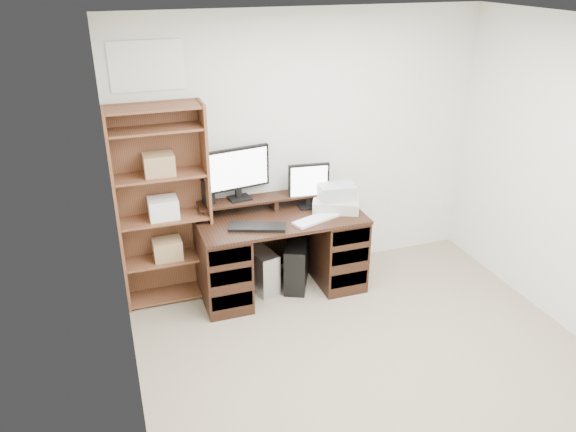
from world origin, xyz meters
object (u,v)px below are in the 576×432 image
bookshelf (163,205)px  printer (336,204)px  desk (281,252)px  monitor_small (309,184)px  tower_black (296,264)px  monitor_wide (238,171)px  tower_silver (261,269)px

bookshelf → printer: bearing=-7.9°
desk → bookshelf: 1.15m
desk → printer: size_ratio=3.60×
desk → monitor_small: size_ratio=3.58×
monitor_small → tower_black: bearing=-135.2°
desk → monitor_wide: 0.85m
desk → tower_silver: size_ratio=3.68×
bookshelf → tower_silver: bearing=-10.6°
monitor_wide → monitor_small: size_ratio=1.44×
monitor_wide → monitor_small: 0.67m
monitor_wide → tower_black: bearing=-37.2°
desk → tower_silver: 0.26m
monitor_wide → printer: (0.86, -0.26, -0.34)m
monitor_wide → tower_black: size_ratio=1.22×
monitor_small → bookshelf: size_ratio=0.23×
monitor_small → tower_black: (-0.16, -0.13, -0.75)m
printer → tower_silver: (-0.72, 0.06, -0.60)m
monitor_wide → bookshelf: bookshelf is taller
bookshelf → tower_black: bearing=-10.0°
monitor_small → tower_silver: monitor_small is taller
tower_silver → desk: bearing=-31.9°
tower_silver → tower_black: 0.34m
printer → monitor_wide: bearing=-172.4°
printer → tower_black: bearing=-156.8°
printer → tower_silver: 0.93m
monitor_wide → printer: bearing=-26.2°
tower_silver → bookshelf: bearing=155.9°
desk → monitor_small: 0.68m
desk → printer: 0.68m
printer → tower_silver: size_ratio=1.02×
monitor_wide → tower_silver: bearing=-64.3°
desk → tower_black: size_ratio=3.04×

